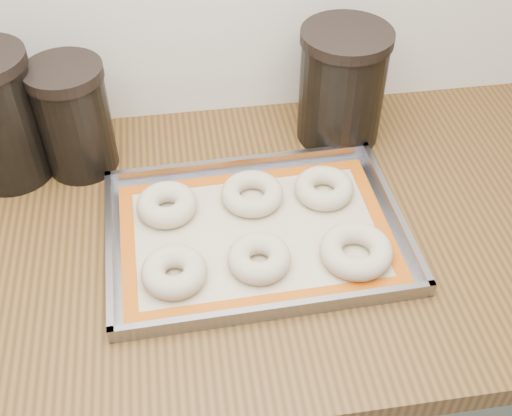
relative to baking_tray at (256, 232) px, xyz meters
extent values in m
cube|color=slate|center=(-0.05, 0.02, -0.48)|extent=(3.00, 0.65, 0.86)
cube|color=brown|center=(-0.05, 0.02, -0.03)|extent=(3.06, 0.68, 0.04)
cube|color=gray|center=(0.00, 0.00, 0.00)|extent=(0.47, 0.34, 0.00)
cube|color=gray|center=(0.00, 0.16, 0.01)|extent=(0.46, 0.02, 0.02)
cube|color=gray|center=(0.00, -0.16, 0.01)|extent=(0.46, 0.02, 0.02)
cube|color=gray|center=(-0.22, -0.01, 0.01)|extent=(0.02, 0.33, 0.02)
cube|color=gray|center=(0.22, 0.01, 0.01)|extent=(0.02, 0.33, 0.02)
cube|color=#C6B793|center=(0.00, 0.00, 0.00)|extent=(0.43, 0.30, 0.00)
cube|color=#B84F0C|center=(0.00, 0.13, 0.00)|extent=(0.42, 0.03, 0.00)
cube|color=#B84F0C|center=(0.00, -0.13, 0.00)|extent=(0.42, 0.03, 0.00)
cube|color=#B84F0C|center=(-0.20, 0.00, 0.00)|extent=(0.03, 0.25, 0.00)
cube|color=#B84F0C|center=(0.20, 0.00, 0.00)|extent=(0.03, 0.25, 0.00)
torus|color=beige|center=(-0.13, -0.07, 0.02)|extent=(0.11, 0.11, 0.04)
torus|color=beige|center=(-0.01, -0.07, 0.01)|extent=(0.11, 0.11, 0.03)
torus|color=beige|center=(0.14, -0.07, 0.01)|extent=(0.14, 0.14, 0.03)
torus|color=beige|center=(-0.13, 0.07, 0.02)|extent=(0.10, 0.10, 0.04)
torus|color=beige|center=(0.00, 0.07, 0.01)|extent=(0.12, 0.12, 0.03)
torus|color=beige|center=(0.12, 0.07, 0.01)|extent=(0.10, 0.10, 0.03)
cylinder|color=black|center=(-0.27, 0.22, 0.08)|extent=(0.12, 0.12, 0.18)
cylinder|color=black|center=(-0.27, 0.22, 0.18)|extent=(0.13, 0.13, 0.02)
cylinder|color=black|center=(0.19, 0.24, 0.09)|extent=(0.15, 0.15, 0.19)
cylinder|color=black|center=(0.19, 0.24, 0.19)|extent=(0.16, 0.16, 0.02)
camera|label=1|loc=(-0.10, -0.69, 0.73)|focal=45.00mm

